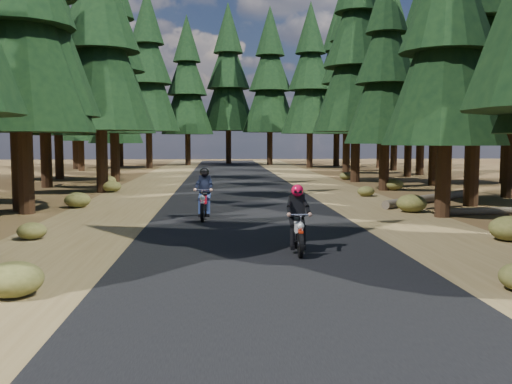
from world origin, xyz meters
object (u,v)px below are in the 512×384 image
(log_near, at_px, (429,199))
(rider_follow, at_px, (204,202))
(rider_lead, at_px, (298,230))
(log_far, at_px, (500,211))

(log_near, bearing_deg, rider_follow, 164.43)
(rider_lead, bearing_deg, rider_follow, -66.08)
(log_near, distance_m, rider_lead, 11.50)
(rider_lead, relative_size, rider_follow, 0.92)
(rider_follow, bearing_deg, log_far, -172.83)
(log_far, relative_size, rider_follow, 2.34)
(rider_lead, xyz_separation_m, rider_follow, (-2.13, 5.30, 0.04))
(log_near, height_order, rider_follow, rider_follow)
(log_near, xyz_separation_m, rider_lead, (-6.42, -9.53, 0.33))
(log_near, relative_size, rider_follow, 3.48)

